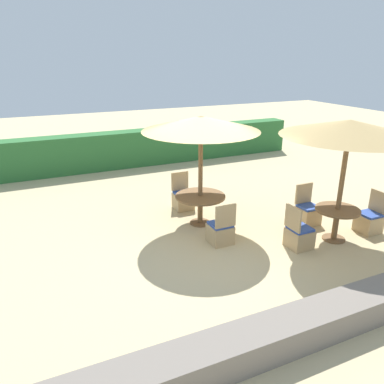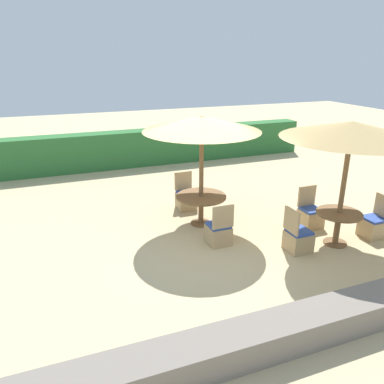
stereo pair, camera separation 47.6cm
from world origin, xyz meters
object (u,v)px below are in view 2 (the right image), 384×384
(patio_chair_front_right_north, at_px, (310,216))
(patio_chair_center_south, at_px, (219,232))
(parasol_front_right, at_px, (352,130))
(patio_chair_front_right_west, at_px, (298,239))
(patio_chair_center_north, at_px, (186,199))
(parasol_center, at_px, (202,124))
(round_table_center, at_px, (201,201))
(round_table_front_right, at_px, (338,220))
(patio_chair_front_right_east, at_px, (374,225))

(patio_chair_front_right_north, bearing_deg, patio_chair_center_south, 0.74)
(parasol_front_right, relative_size, patio_chair_center_south, 2.89)
(patio_chair_front_right_west, distance_m, patio_chair_center_north, 3.20)
(parasol_center, relative_size, round_table_center, 2.23)
(patio_chair_center_south, bearing_deg, parasol_center, 88.28)
(round_table_front_right, relative_size, patio_chair_center_south, 0.99)
(patio_chair_front_right_north, bearing_deg, patio_chair_front_right_east, 136.65)
(parasol_front_right, bearing_deg, patio_chair_center_north, 127.82)
(round_table_front_right, distance_m, patio_chair_front_right_west, 0.98)
(round_table_front_right, height_order, patio_chair_center_north, patio_chair_center_north)
(patio_chair_front_right_north, xyz_separation_m, patio_chair_front_right_west, (-0.96, -0.86, 0.00))
(round_table_front_right, height_order, round_table_center, round_table_front_right)
(parasol_front_right, xyz_separation_m, round_table_front_right, (0.00, 0.00, -1.87))
(patio_chair_front_right_west, distance_m, patio_chair_center_south, 1.60)
(patio_chair_front_right_north, height_order, patio_chair_center_north, same)
(parasol_front_right, distance_m, patio_chair_front_right_east, 2.36)
(patio_chair_center_south, bearing_deg, patio_chair_front_right_west, -31.09)
(parasol_center, distance_m, patio_chair_center_south, 2.34)
(parasol_front_right, relative_size, patio_chair_center_north, 2.89)
(round_table_center, xyz_separation_m, patio_chair_center_south, (-0.03, -1.06, -0.31))
(patio_chair_center_north, xyz_separation_m, patio_chair_center_south, (-0.02, -2.07, 0.00))
(parasol_front_right, relative_size, patio_chair_front_right_north, 2.89)
(parasol_front_right, relative_size, patio_chair_front_right_east, 2.89)
(patio_chair_front_right_north, bearing_deg, patio_chair_center_north, -41.60)
(round_table_center, bearing_deg, patio_chair_front_right_north, -24.19)
(patio_chair_front_right_east, bearing_deg, patio_chair_center_north, 47.87)
(patio_chair_front_right_east, distance_m, parasol_center, 4.33)
(parasol_center, bearing_deg, parasol_front_right, -40.27)
(parasol_front_right, height_order, patio_chair_front_right_east, parasol_front_right)
(round_table_front_right, bearing_deg, parasol_front_right, 0.00)
(patio_chair_front_right_east, xyz_separation_m, patio_chair_center_north, (-3.27, 2.96, 0.00))
(patio_chair_front_right_west, bearing_deg, round_table_front_right, 87.51)
(round_table_center, distance_m, patio_chair_center_south, 1.10)
(round_table_front_right, height_order, patio_chair_front_right_north, patio_chair_front_right_north)
(patio_chair_center_north, bearing_deg, patio_chair_front_right_north, 138.40)
(patio_chair_front_right_east, distance_m, patio_chair_center_south, 3.41)
(round_table_front_right, height_order, patio_chair_center_south, patio_chair_center_south)
(parasol_center, bearing_deg, patio_chair_front_right_north, -24.19)
(patio_chair_front_right_east, bearing_deg, parasol_front_right, 89.05)
(round_table_front_right, xyz_separation_m, patio_chair_center_north, (-2.28, 2.94, -0.27))
(round_table_front_right, xyz_separation_m, patio_chair_front_right_west, (-0.94, 0.04, -0.27))
(patio_chair_center_north, height_order, patio_chair_center_south, same)
(patio_chair_front_right_north, relative_size, patio_chair_center_north, 1.00)
(parasol_front_right, distance_m, round_table_center, 3.50)
(parasol_front_right, height_order, patio_chair_front_right_west, parasol_front_right)
(patio_chair_front_right_east, bearing_deg, patio_chair_front_right_west, 88.30)
(patio_chair_front_right_west, bearing_deg, patio_chair_front_right_north, 131.83)
(round_table_front_right, relative_size, patio_chair_front_right_north, 0.99)
(round_table_front_right, bearing_deg, patio_chair_front_right_north, 88.76)
(round_table_front_right, bearing_deg, patio_chair_front_right_east, -0.95)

